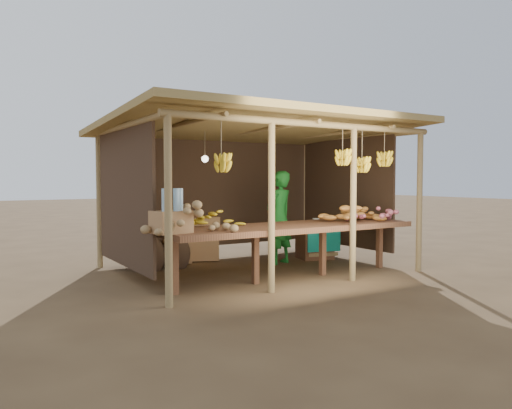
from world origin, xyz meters
TOP-DOWN VIEW (x-y plane):
  - ground at (0.00, 0.00)m, footprint 60.00×60.00m
  - stall_structure at (-0.01, -0.06)m, footprint 4.70×3.50m
  - counter at (0.00, -0.95)m, footprint 3.90×1.05m
  - potato_heap at (-1.70, -1.21)m, footprint 1.17×0.97m
  - sweet_potato_heap at (1.23, -0.99)m, footprint 1.21×0.94m
  - onion_heap at (1.43, -1.22)m, footprint 0.88×0.55m
  - banana_pile at (-1.00, -0.49)m, footprint 0.64×0.39m
  - tomato_basin at (-1.81, -0.66)m, footprint 0.45×0.45m
  - bottle_box at (-1.90, -1.09)m, footprint 0.48×0.41m
  - vendor at (0.62, 0.24)m, footprint 0.67×0.55m
  - tarp_crate at (1.48, 0.35)m, footprint 0.75×0.69m
  - carton_stack at (-0.50, 1.20)m, footprint 1.12×0.53m
  - burlap_sacks at (-1.28, 0.80)m, footprint 0.92×0.48m

SIDE VIEW (x-z plane):
  - ground at x=0.00m, z-range 0.00..0.00m
  - burlap_sacks at x=-1.28m, z-range -0.04..0.61m
  - tarp_crate at x=1.48m, z-range -0.07..0.69m
  - carton_stack at x=-0.50m, z-range -0.04..0.72m
  - counter at x=0.00m, z-range 0.34..1.14m
  - vendor at x=0.62m, z-range 0.00..1.60m
  - tomato_basin at x=-1.81m, z-range 0.78..1.02m
  - banana_pile at x=-1.00m, z-range 0.80..1.15m
  - onion_heap at x=1.43m, z-range 0.80..1.16m
  - sweet_potato_heap at x=1.23m, z-range 0.80..1.16m
  - potato_heap at x=-1.70m, z-range 0.80..1.17m
  - bottle_box at x=-1.90m, z-range 0.74..1.29m
  - stall_structure at x=-0.01m, z-range 0.70..3.14m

